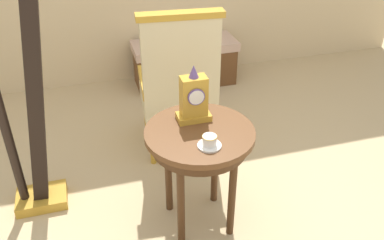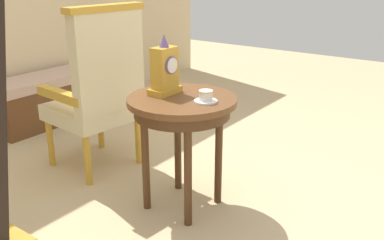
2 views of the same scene
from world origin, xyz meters
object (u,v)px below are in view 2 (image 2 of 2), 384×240
at_px(side_table, 182,113).
at_px(teacup_left, 206,97).
at_px(mantel_clock, 165,70).
at_px(armchair, 99,88).
at_px(window_bench, 45,99).

bearing_deg(side_table, teacup_left, -88.30).
bearing_deg(mantel_clock, teacup_left, -89.30).
xyz_separation_m(armchair, window_bench, (0.35, 1.13, -0.37)).
distance_m(teacup_left, armchair, 0.92).
bearing_deg(teacup_left, mantel_clock, 90.70).
bearing_deg(armchair, side_table, -95.75).
height_order(teacup_left, window_bench, teacup_left).
bearing_deg(side_table, window_bench, 77.24).
height_order(side_table, mantel_clock, mantel_clock).
bearing_deg(mantel_clock, armchair, 83.28).
xyz_separation_m(teacup_left, mantel_clock, (-0.00, 0.28, 0.11)).
xyz_separation_m(mantel_clock, armchair, (0.07, 0.63, -0.22)).
height_order(side_table, armchair, armchair).
height_order(side_table, window_bench, side_table).
relative_size(mantel_clock, window_bench, 0.33).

